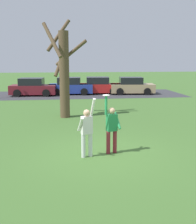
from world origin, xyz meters
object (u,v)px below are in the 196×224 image
object	(u,v)px
bare_tree_tall	(64,70)
parked_car_red	(99,86)
person_defender	(87,129)
parked_car_maroon	(33,88)
frisbee_disc	(106,95)
parked_car_tan	(132,86)
person_catcher	(112,126)
parked_car_blue	(70,87)

from	to	relation	value
bare_tree_tall	parked_car_red	bearing A→B (deg)	72.45
person_defender	bare_tree_tall	xyz separation A→B (m)	(-0.71, 6.81, 1.69)
parked_car_maroon	person_defender	bearing A→B (deg)	-72.83
frisbee_disc	person_defender	bearing A→B (deg)	-162.95
frisbee_disc	parked_car_tan	size ratio (longest dim) A/B	0.06
person_defender	parked_car_maroon	distance (m)	17.14
parked_car_red	bare_tree_tall	world-z (taller)	bare_tree_tall
person_defender	parked_car_red	distance (m)	17.61
person_defender	bare_tree_tall	size ratio (longest dim) A/B	0.37
frisbee_disc	parked_car_tan	distance (m)	17.40
person_catcher	parked_car_blue	bearing A→B (deg)	-103.78
person_catcher	parked_car_maroon	size ratio (longest dim) A/B	0.49
parked_car_blue	parked_car_red	bearing A→B (deg)	8.02
frisbee_disc	parked_car_maroon	distance (m)	17.14
person_catcher	frisbee_disc	size ratio (longest dim) A/B	8.65
person_defender	parked_car_blue	xyz separation A→B (m)	(-0.07, 17.29, -0.25)
parked_car_blue	parked_car_red	size ratio (longest dim) A/B	1.00
person_defender	bare_tree_tall	world-z (taller)	bare_tree_tall
parked_car_tan	bare_tree_tall	world-z (taller)	bare_tree_tall
parked_car_red	parked_car_tan	size ratio (longest dim) A/B	1.00
parked_car_tan	parked_car_red	bearing A→B (deg)	174.35
parked_car_tan	person_catcher	bearing A→B (deg)	-100.84
person_catcher	frisbee_disc	xyz separation A→B (m)	(-0.22, -0.07, 1.11)
parked_car_blue	bare_tree_tall	distance (m)	10.68
parked_car_blue	bare_tree_tall	world-z (taller)	bare_tree_tall
parked_car_maroon	bare_tree_tall	size ratio (longest dim) A/B	0.77
bare_tree_tall	person_defender	bearing A→B (deg)	-84.06
person_catcher	bare_tree_tall	world-z (taller)	bare_tree_tall
person_catcher	frisbee_disc	bearing A→B (deg)	-0.00
parked_car_red	parked_car_tan	distance (m)	3.15
parked_car_tan	parked_car_maroon	bearing A→B (deg)	-174.42
parked_car_maroon	parked_car_tan	world-z (taller)	same
person_catcher	parked_car_tan	size ratio (longest dim) A/B	0.49
parked_car_tan	bare_tree_tall	size ratio (longest dim) A/B	0.77
parked_car_red	bare_tree_tall	xyz separation A→B (m)	(-3.35, -10.61, 1.95)
person_defender	parked_car_tan	size ratio (longest dim) A/B	0.48
person_defender	parked_car_maroon	bearing A→B (deg)	84.66
person_catcher	frisbee_disc	world-z (taller)	frisbee_disc
person_catcher	parked_car_maroon	distance (m)	17.08
parked_car_maroon	bare_tree_tall	xyz separation A→B (m)	(2.77, -9.98, 1.95)
person_catcher	parked_car_blue	size ratio (longest dim) A/B	0.49
person_catcher	parked_car_tan	world-z (taller)	person_catcher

